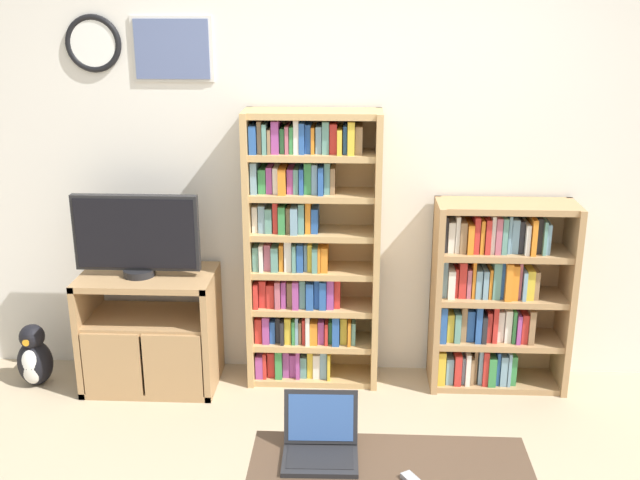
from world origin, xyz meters
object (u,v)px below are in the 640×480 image
(laptop, at_px, (320,442))
(penguin_figurine, at_px, (34,358))
(bookshelf_tall, at_px, (306,252))
(bookshelf_short, at_px, (493,296))
(tv_stand, at_px, (150,330))
(television, at_px, (136,236))

(laptop, height_order, penguin_figurine, laptop)
(bookshelf_tall, height_order, bookshelf_short, bookshelf_tall)
(tv_stand, relative_size, bookshelf_tall, 0.47)
(bookshelf_tall, bearing_deg, television, -171.46)
(tv_stand, bearing_deg, bookshelf_tall, 8.19)
(television, relative_size, bookshelf_short, 0.63)
(tv_stand, bearing_deg, bookshelf_short, 3.40)
(tv_stand, bearing_deg, penguin_figurine, -176.54)
(bookshelf_tall, height_order, penguin_figurine, bookshelf_tall)
(television, relative_size, laptop, 2.32)
(television, distance_m, penguin_figurine, 1.01)
(bookshelf_short, relative_size, penguin_figurine, 2.92)
(television, distance_m, bookshelf_short, 2.08)
(tv_stand, height_order, laptop, tv_stand)
(penguin_figurine, bearing_deg, television, 2.70)
(television, xyz_separation_m, laptop, (1.10, -1.35, -0.42))
(bookshelf_tall, bearing_deg, bookshelf_short, -0.65)
(television, bearing_deg, laptop, -50.84)
(tv_stand, xyz_separation_m, laptop, (1.07, -1.37, 0.16))
(bookshelf_tall, xyz_separation_m, bookshelf_short, (1.09, -0.01, -0.25))
(tv_stand, bearing_deg, television, -162.74)
(bookshelf_tall, distance_m, bookshelf_short, 1.12)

